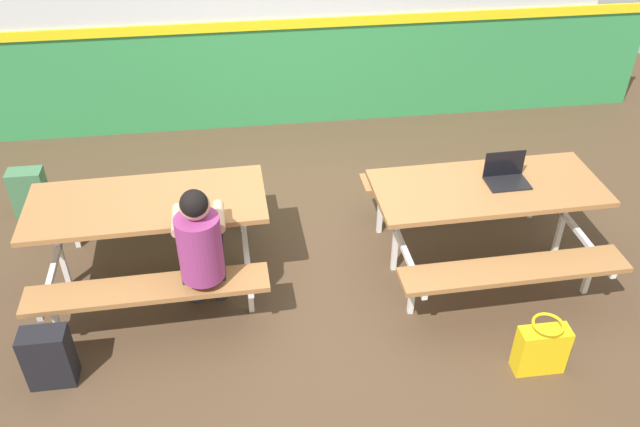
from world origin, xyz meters
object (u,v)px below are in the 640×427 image
at_px(picnic_table_right, 485,203).
at_px(backpack_dark, 49,357).
at_px(student_nearer, 201,245).
at_px(tote_bag_bright, 541,349).
at_px(laptop_dark, 506,176).
at_px(satchel_spare, 30,192).
at_px(picnic_table_left, 149,219).

relative_size(picnic_table_right, backpack_dark, 4.04).
relative_size(student_nearer, tote_bag_bright, 2.81).
relative_size(laptop_dark, tote_bag_bright, 0.76).
height_order(picnic_table_right, backpack_dark, picnic_table_right).
bearing_deg(student_nearer, picnic_table_right, 10.54).
height_order(laptop_dark, tote_bag_bright, laptop_dark).
bearing_deg(satchel_spare, student_nearer, -45.37).
bearing_deg(picnic_table_left, student_nearer, -53.51).
distance_m(picnic_table_right, student_nearer, 2.22).
distance_m(picnic_table_left, backpack_dark, 1.21).
bearing_deg(picnic_table_right, satchel_spare, 162.23).
bearing_deg(picnic_table_left, laptop_dark, -2.10).
distance_m(picnic_table_right, satchel_spare, 3.97).
bearing_deg(picnic_table_left, backpack_dark, -122.83).
bearing_deg(tote_bag_bright, picnic_table_right, 91.95).
bearing_deg(picnic_table_right, backpack_dark, -165.50).
relative_size(picnic_table_right, tote_bag_bright, 4.13).
relative_size(picnic_table_right, laptop_dark, 5.46).
bearing_deg(satchel_spare, laptop_dark, -16.57).
xyz_separation_m(picnic_table_right, student_nearer, (-2.18, -0.41, 0.13)).
xyz_separation_m(picnic_table_right, laptop_dark, (0.15, 0.04, 0.21)).
height_order(student_nearer, laptop_dark, student_nearer).
xyz_separation_m(picnic_table_left, backpack_dark, (-0.63, -0.97, -0.36)).
height_order(picnic_table_left, backpack_dark, picnic_table_left).
height_order(picnic_table_right, satchel_spare, picnic_table_right).
bearing_deg(tote_bag_bright, backpack_dark, 174.00).
xyz_separation_m(picnic_table_left, laptop_dark, (2.73, -0.10, 0.21)).
bearing_deg(picnic_table_right, picnic_table_left, 176.87).
bearing_deg(backpack_dark, picnic_table_right, 14.50).
relative_size(tote_bag_bright, satchel_spare, 0.98).
height_order(picnic_table_right, laptop_dark, laptop_dark).
relative_size(laptop_dark, satchel_spare, 0.74).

